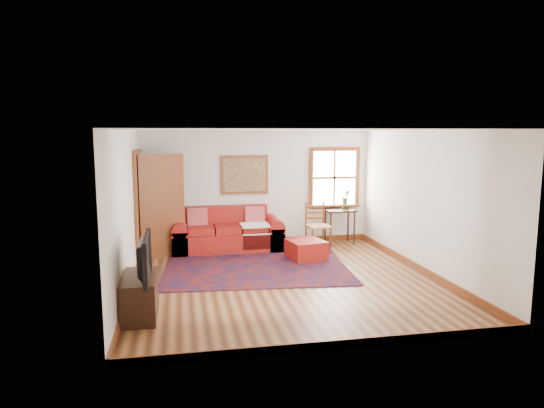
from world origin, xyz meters
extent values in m
plane|color=#472513|center=(0.00, 0.00, 0.00)|extent=(5.50, 5.50, 0.00)
cube|color=silver|center=(0.00, 2.75, 1.25)|extent=(5.00, 0.04, 2.50)
cube|color=silver|center=(0.00, -2.75, 1.25)|extent=(5.00, 0.04, 2.50)
cube|color=silver|center=(-2.50, 0.00, 1.25)|extent=(0.04, 5.50, 2.50)
cube|color=silver|center=(2.50, 0.00, 1.25)|extent=(0.04, 5.50, 2.50)
cube|color=white|center=(0.00, 0.00, 2.50)|extent=(5.00, 5.50, 0.04)
cube|color=brown|center=(0.00, 2.73, 0.06)|extent=(5.00, 0.03, 0.12)
cube|color=brown|center=(-2.48, 0.00, 0.06)|extent=(0.03, 5.50, 0.12)
cube|color=brown|center=(2.48, 0.00, 0.06)|extent=(0.03, 5.50, 0.12)
cube|color=white|center=(1.75, 2.73, 1.45)|extent=(1.00, 0.02, 1.20)
cube|color=brown|center=(1.75, 2.72, 2.09)|extent=(1.18, 0.06, 0.09)
cube|color=brown|center=(1.75, 2.72, 0.80)|extent=(1.18, 0.06, 0.09)
cube|color=brown|center=(1.21, 2.72, 1.45)|extent=(0.09, 0.06, 1.20)
cube|color=brown|center=(2.29, 2.72, 1.45)|extent=(0.09, 0.06, 1.20)
cube|color=brown|center=(1.75, 2.72, 1.45)|extent=(1.00, 0.04, 0.05)
cube|color=brown|center=(1.75, 2.65, 0.83)|extent=(1.15, 0.20, 0.04)
imported|color=#2C6021|center=(2.00, 2.63, 1.01)|extent=(0.18, 0.15, 0.33)
cube|color=black|center=(-2.49, 1.60, 1.02)|extent=(0.02, 0.90, 2.05)
cube|color=brown|center=(-2.46, 1.11, 1.02)|extent=(0.06, 0.09, 2.05)
cube|color=brown|center=(-2.46, 2.10, 1.02)|extent=(0.06, 0.09, 2.05)
cube|color=brown|center=(-2.46, 1.60, 2.09)|extent=(0.06, 1.08, 0.09)
cube|color=brown|center=(-2.04, 1.90, 1.02)|extent=(0.86, 0.35, 2.05)
cube|color=silver|center=(-2.04, 1.90, 1.13)|extent=(0.56, 0.22, 1.33)
cube|color=brown|center=(-0.30, 2.73, 1.55)|extent=(1.05, 0.04, 0.85)
cube|color=tan|center=(-0.30, 2.69, 1.55)|extent=(0.92, 0.03, 0.72)
cube|color=#55120C|center=(-0.35, 0.85, 0.01)|extent=(3.51, 2.90, 0.02)
cube|color=maroon|center=(-0.73, 2.25, 0.20)|extent=(2.30, 0.95, 0.40)
cube|color=maroon|center=(-0.73, 2.59, 0.65)|extent=(1.79, 0.26, 0.50)
cube|color=maroon|center=(-1.72, 2.25, 0.25)|extent=(0.32, 0.95, 0.50)
cube|color=maroon|center=(0.26, 2.25, 0.25)|extent=(0.32, 0.95, 0.50)
cube|color=orange|center=(-1.34, 2.43, 0.68)|extent=(0.42, 0.20, 0.44)
cube|color=orange|center=(-0.12, 2.43, 0.68)|extent=(0.42, 0.20, 0.44)
cube|color=silver|center=(-0.18, 2.07, 0.55)|extent=(0.58, 0.52, 0.04)
cube|color=maroon|center=(0.71, 1.22, 0.19)|extent=(0.77, 0.77, 0.38)
cube|color=#321B10|center=(1.80, 2.42, 0.75)|extent=(0.64, 0.48, 0.04)
cylinder|color=#321B10|center=(1.52, 2.22, 0.37)|extent=(0.04, 0.04, 0.73)
cylinder|color=#321B10|center=(2.07, 2.22, 0.37)|extent=(0.04, 0.04, 0.73)
cylinder|color=#321B10|center=(1.52, 2.62, 0.37)|extent=(0.04, 0.04, 0.73)
cylinder|color=#321B10|center=(2.07, 2.62, 0.37)|extent=(0.04, 0.04, 0.73)
cube|color=tan|center=(1.17, 2.00, 0.49)|extent=(0.50, 0.48, 0.04)
cylinder|color=brown|center=(0.99, 1.79, 0.24)|extent=(0.04, 0.04, 0.47)
cylinder|color=brown|center=(1.39, 1.84, 0.24)|extent=(0.04, 0.04, 0.47)
cylinder|color=brown|center=(0.95, 2.17, 0.49)|extent=(0.04, 0.04, 0.99)
cylinder|color=brown|center=(1.35, 2.21, 0.49)|extent=(0.04, 0.04, 0.99)
cube|color=brown|center=(1.15, 2.19, 0.76)|extent=(0.40, 0.07, 0.30)
cube|color=#321B10|center=(-2.26, -1.22, 0.28)|extent=(0.45, 1.00, 0.55)
imported|color=black|center=(-2.24, -1.37, 0.84)|extent=(0.13, 1.02, 0.59)
cylinder|color=silver|center=(-2.21, -0.77, 0.64)|extent=(0.12, 0.12, 0.18)
cylinder|color=#FFA53F|center=(-2.21, -0.77, 0.61)|extent=(0.07, 0.07, 0.12)
camera|label=1|loc=(-1.69, -7.73, 2.45)|focal=32.00mm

